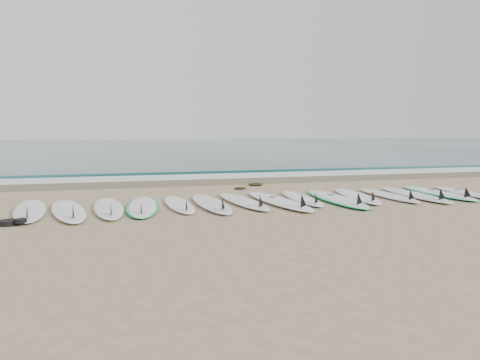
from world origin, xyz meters
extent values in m
plane|color=#9D8566|center=(0.00, 0.00, 0.00)|extent=(120.00, 120.00, 0.00)
cube|color=#1F5253|center=(0.00, 32.50, 0.01)|extent=(120.00, 55.00, 0.03)
cube|color=brown|center=(0.00, 4.10, 0.01)|extent=(120.00, 1.80, 0.01)
cube|color=silver|center=(0.00, 5.50, 0.02)|extent=(120.00, 1.40, 0.04)
cube|color=#1F5253|center=(0.00, 7.00, 0.05)|extent=(120.00, 1.00, 0.10)
ellipsoid|color=white|center=(-4.78, 0.04, 0.05)|extent=(0.89, 2.75, 0.09)
cone|color=black|center=(-4.66, -0.94, 0.20)|extent=(0.26, 0.31, 0.29)
ellipsoid|color=white|center=(-4.09, -0.19, 0.05)|extent=(1.03, 2.79, 0.09)
cone|color=black|center=(-3.92, -1.18, 0.21)|extent=(0.28, 0.33, 0.29)
ellipsoid|color=white|center=(-3.37, -0.08, 0.05)|extent=(0.70, 2.65, 0.08)
cone|color=black|center=(-3.31, -1.03, 0.20)|extent=(0.24, 0.29, 0.28)
ellipsoid|color=white|center=(-2.73, -0.05, 0.04)|extent=(0.72, 2.61, 0.08)
ellipsoid|color=#04C063|center=(-2.73, -0.05, 0.04)|extent=(0.81, 2.63, 0.06)
cone|color=black|center=(-2.80, -0.99, 0.20)|extent=(0.24, 0.29, 0.27)
ellipsoid|color=white|center=(-2.01, 0.02, 0.04)|extent=(0.56, 2.33, 0.07)
cone|color=black|center=(-1.99, -0.83, 0.18)|extent=(0.20, 0.25, 0.25)
ellipsoid|color=white|center=(-1.38, -0.06, 0.05)|extent=(0.63, 2.69, 0.09)
cone|color=black|center=(-1.35, -1.04, 0.20)|extent=(0.23, 0.29, 0.28)
ellipsoid|color=silver|center=(-0.68, 0.06, 0.04)|extent=(0.79, 2.62, 0.08)
cone|color=black|center=(-0.58, -0.88, 0.20)|extent=(0.24, 0.30, 0.28)
ellipsoid|color=white|center=(0.04, -0.14, 0.05)|extent=(0.89, 2.92, 0.09)
cone|color=black|center=(0.15, -1.18, 0.22)|extent=(0.27, 0.33, 0.31)
cylinder|color=navy|center=(0.01, 0.14, 0.10)|extent=(0.18, 0.18, 0.01)
ellipsoid|color=white|center=(0.67, 0.15, 0.04)|extent=(0.63, 2.42, 0.08)
cone|color=black|center=(0.62, -0.72, 0.18)|extent=(0.22, 0.27, 0.26)
ellipsoid|color=white|center=(1.36, -0.13, 0.05)|extent=(0.67, 2.81, 0.09)
ellipsoid|color=#04C063|center=(1.36, -0.13, 0.04)|extent=(0.77, 2.84, 0.06)
cone|color=black|center=(1.33, -1.16, 0.21)|extent=(0.25, 0.31, 0.30)
cylinder|color=navy|center=(1.37, 0.13, 0.09)|extent=(0.17, 0.17, 0.01)
ellipsoid|color=white|center=(2.00, 0.14, 0.04)|extent=(0.90, 2.60, 0.08)
cone|color=black|center=(1.86, -0.78, 0.19)|extent=(0.25, 0.30, 0.27)
ellipsoid|color=white|center=(2.75, 0.08, 0.04)|extent=(0.55, 2.43, 0.08)
cone|color=black|center=(2.73, -0.81, 0.18)|extent=(0.21, 0.26, 0.26)
ellipsoid|color=white|center=(3.36, -0.04, 0.05)|extent=(0.68, 2.70, 0.09)
cone|color=black|center=(3.31, -1.01, 0.20)|extent=(0.24, 0.30, 0.29)
ellipsoid|color=white|center=(4.09, 0.08, 0.04)|extent=(0.59, 2.60, 0.08)
ellipsoid|color=#04C063|center=(4.09, 0.08, 0.04)|extent=(0.68, 2.62, 0.06)
cone|color=black|center=(4.07, -0.86, 0.20)|extent=(0.22, 0.28, 0.28)
cylinder|color=navy|center=(4.10, 0.33, 0.09)|extent=(0.15, 0.15, 0.01)
ellipsoid|color=white|center=(4.74, 0.02, 0.04)|extent=(0.76, 2.37, 0.08)
cylinder|color=navy|center=(4.77, 0.24, 0.08)|extent=(0.15, 0.15, 0.01)
ellipsoid|color=black|center=(-0.14, 2.26, 0.03)|extent=(0.32, 0.25, 0.06)
ellipsoid|color=black|center=(0.47, 2.89, 0.04)|extent=(0.41, 0.32, 0.08)
cylinder|color=black|center=(-4.91, -1.13, 0.04)|extent=(0.32, 0.32, 0.08)
cylinder|color=black|center=(-4.71, -1.23, 0.08)|extent=(0.20, 0.20, 0.06)
camera|label=1|loc=(-3.21, -9.24, 1.54)|focal=35.00mm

